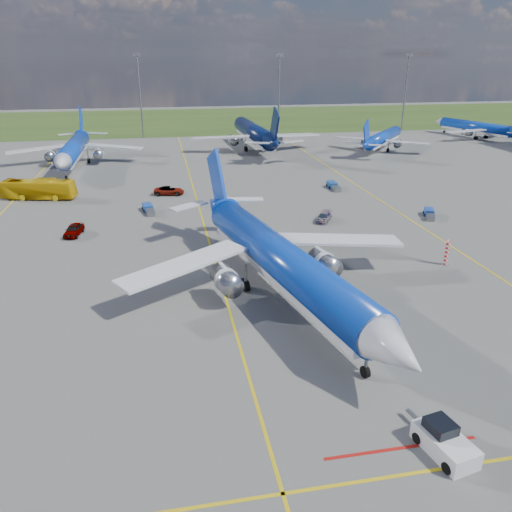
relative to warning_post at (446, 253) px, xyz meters
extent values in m
plane|color=#5C5C59|center=(-26.00, -8.00, -1.50)|extent=(400.00, 400.00, 0.00)
cube|color=#2D4719|center=(-26.00, 142.00, -1.50)|extent=(400.00, 80.00, 0.01)
cube|color=gold|center=(-26.00, 22.00, -1.49)|extent=(0.25, 160.00, 0.02)
cube|color=gold|center=(-26.00, -28.00, -1.49)|extent=(60.00, 0.25, 0.02)
cube|color=gold|center=(-56.00, 32.00, -1.49)|extent=(0.25, 120.00, 0.02)
cube|color=gold|center=(4.00, 32.00, -1.49)|extent=(0.25, 120.00, 0.02)
cube|color=#A5140F|center=(-18.00, -26.00, -1.49)|extent=(10.00, 0.25, 0.02)
cylinder|color=slate|center=(-36.00, 102.00, 9.50)|extent=(0.50, 0.50, 22.00)
cube|color=slate|center=(-36.00, 102.00, 20.80)|extent=(2.20, 0.50, 0.80)
cylinder|color=slate|center=(4.00, 102.00, 9.50)|extent=(0.50, 0.50, 22.00)
cube|color=slate|center=(4.00, 102.00, 20.80)|extent=(2.20, 0.50, 0.80)
cylinder|color=slate|center=(44.00, 102.00, 9.50)|extent=(0.50, 0.50, 22.00)
cube|color=slate|center=(44.00, 102.00, 20.80)|extent=(2.20, 0.50, 0.80)
cylinder|color=red|center=(0.00, 0.00, 0.00)|extent=(0.50, 0.50, 3.00)
cube|color=silver|center=(-15.60, -26.80, -0.89)|extent=(2.82, 4.28, 1.22)
cube|color=black|center=(-15.71, -26.25, -0.04)|extent=(1.81, 1.96, 0.85)
cube|color=slate|center=(-16.09, -24.41, -0.98)|extent=(0.69, 2.26, 0.19)
imported|color=#E3B60D|center=(-51.87, 38.58, 0.19)|extent=(12.44, 5.39, 3.37)
imported|color=#999999|center=(-43.53, 18.57, -0.74)|extent=(2.58, 4.70, 1.51)
imported|color=#999999|center=(-30.41, 37.20, -0.78)|extent=(5.48, 3.19, 1.43)
imported|color=#999999|center=(-8.75, 18.13, -0.89)|extent=(3.64, 4.46, 1.22)
cube|color=#1A40A0|center=(7.70, 17.91, -0.99)|extent=(2.12, 2.70, 1.01)
cube|color=slate|center=(6.76, 15.72, -1.09)|extent=(1.74, 2.13, 0.83)
cube|color=#184395|center=(-33.96, 28.26, -0.98)|extent=(1.71, 2.64, 1.04)
cube|color=slate|center=(-33.56, 25.84, -1.08)|extent=(1.43, 2.05, 0.85)
cube|color=navy|center=(-1.18, 36.68, -0.97)|extent=(1.41, 2.55, 1.07)
cube|color=slate|center=(-1.23, 34.15, -1.06)|extent=(1.20, 1.97, 0.87)
camera|label=1|loc=(-31.31, -47.97, 21.11)|focal=35.00mm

